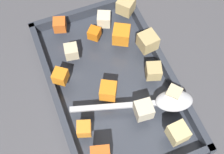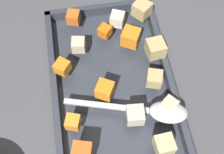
% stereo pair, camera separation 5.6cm
% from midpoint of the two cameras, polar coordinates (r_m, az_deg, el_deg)
% --- Properties ---
extents(ground_plane, '(4.00, 4.00, 0.00)m').
position_cam_midpoint_polar(ground_plane, '(0.62, 1.00, -2.84)').
color(ground_plane, '#4C4C51').
extents(baking_dish, '(0.38, 0.23, 0.04)m').
position_cam_midpoint_polar(baking_dish, '(0.61, 2.63, -1.94)').
color(baking_dish, '#333842').
rests_on(baking_dish, ground_plane).
extents(carrot_chunk_far_left, '(0.04, 0.04, 0.03)m').
position_cam_midpoint_polar(carrot_chunk_far_left, '(0.62, 6.10, 7.15)').
color(carrot_chunk_far_left, orange).
rests_on(carrot_chunk_far_left, baking_dish).
extents(carrot_chunk_front_center, '(0.04, 0.04, 0.03)m').
position_cam_midpoint_polar(carrot_chunk_front_center, '(0.52, -2.44, -14.23)').
color(carrot_chunk_front_center, orange).
rests_on(carrot_chunk_front_center, baking_dish).
extents(carrot_chunk_heap_top, '(0.03, 0.03, 0.02)m').
position_cam_midpoint_polar(carrot_chunk_heap_top, '(0.54, -4.30, -8.63)').
color(carrot_chunk_heap_top, orange).
rests_on(carrot_chunk_heap_top, baking_dish).
extents(carrot_chunk_near_spoon, '(0.04, 0.04, 0.03)m').
position_cam_midpoint_polar(carrot_chunk_near_spoon, '(0.59, -6.53, 1.61)').
color(carrot_chunk_near_spoon, orange).
rests_on(carrot_chunk_near_spoon, baking_dish).
extents(carrot_chunk_corner_nw, '(0.04, 0.04, 0.03)m').
position_cam_midpoint_polar(carrot_chunk_corner_nw, '(0.56, 1.30, -2.69)').
color(carrot_chunk_corner_nw, orange).
rests_on(carrot_chunk_corner_nw, baking_dish).
extents(carrot_chunk_rim_edge, '(0.03, 0.03, 0.03)m').
position_cam_midpoint_polar(carrot_chunk_rim_edge, '(0.65, -4.72, 10.79)').
color(carrot_chunk_rim_edge, orange).
rests_on(carrot_chunk_rim_edge, baking_dish).
extents(carrot_chunk_under_handle, '(0.03, 0.03, 0.02)m').
position_cam_midpoint_polar(carrot_chunk_under_handle, '(0.63, 1.22, 8.29)').
color(carrot_chunk_under_handle, orange).
rests_on(carrot_chunk_under_handle, baking_dish).
extents(potato_chunk_far_right, '(0.03, 0.03, 0.02)m').
position_cam_midpoint_polar(potato_chunk_far_right, '(0.56, 13.41, -5.38)').
color(potato_chunk_far_right, beige).
rests_on(potato_chunk_far_right, baking_dish).
extents(potato_chunk_corner_sw, '(0.04, 0.04, 0.03)m').
position_cam_midpoint_polar(potato_chunk_corner_sw, '(0.61, 10.69, 5.03)').
color(potato_chunk_corner_sw, tan).
rests_on(potato_chunk_corner_sw, baking_dish).
extents(potato_chunk_corner_se, '(0.04, 0.04, 0.03)m').
position_cam_midpoint_polar(potato_chunk_corner_se, '(0.58, 10.62, -0.57)').
color(potato_chunk_corner_se, tan).
rests_on(potato_chunk_corner_se, baking_dish).
extents(potato_chunk_heap_side, '(0.03, 0.03, 0.03)m').
position_cam_midpoint_polar(potato_chunk_heap_side, '(0.61, -3.64, 5.75)').
color(potato_chunk_heap_side, beige).
rests_on(potato_chunk_heap_side, baking_dish).
extents(potato_chunk_corner_ne, '(0.03, 0.03, 0.03)m').
position_cam_midpoint_polar(potato_chunk_corner_ne, '(0.53, 12.71, -12.51)').
color(potato_chunk_corner_ne, '#E0CC89').
rests_on(potato_chunk_corner_ne, baking_dish).
extents(potato_chunk_mid_left, '(0.04, 0.04, 0.03)m').
position_cam_midpoint_polar(potato_chunk_mid_left, '(0.65, 3.51, 10.48)').
color(potato_chunk_mid_left, beige).
rests_on(potato_chunk_mid_left, baking_dish).
extents(potato_chunk_near_right, '(0.05, 0.05, 0.03)m').
position_cam_midpoint_polar(potato_chunk_near_right, '(0.67, 8.05, 12.16)').
color(potato_chunk_near_right, tan).
rests_on(potato_chunk_near_right, baking_dish).
extents(parsnip_chunk_back_center, '(0.03, 0.03, 0.03)m').
position_cam_midpoint_polar(parsnip_chunk_back_center, '(0.54, 7.31, -7.33)').
color(parsnip_chunk_back_center, beige).
rests_on(parsnip_chunk_back_center, baking_dish).
extents(serving_spoon, '(0.09, 0.23, 0.02)m').
position_cam_midpoint_polar(serving_spoon, '(0.56, 11.86, -6.55)').
color(serving_spoon, silver).
rests_on(serving_spoon, baking_dish).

